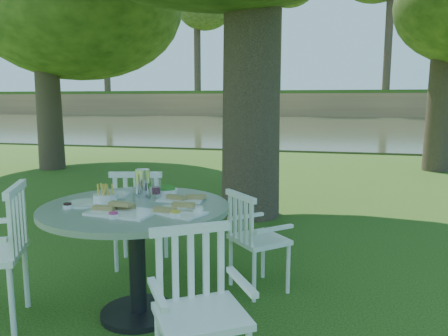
% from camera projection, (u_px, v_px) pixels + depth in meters
% --- Properties ---
extents(ground, '(140.00, 140.00, 0.00)m').
position_uv_depth(ground, '(220.00, 248.00, 4.72)').
color(ground, '#1B3D0C').
rests_on(ground, ground).
extents(table, '(1.34, 1.34, 0.84)m').
position_uv_depth(table, '(136.00, 228.00, 3.15)').
color(table, black).
rests_on(table, ground).
extents(chair_ne, '(0.58, 0.58, 0.84)m').
position_uv_depth(chair_ne, '(251.00, 234.00, 3.59)').
color(chair_ne, white).
rests_on(chair_ne, ground).
extents(chair_nw, '(0.57, 0.55, 0.94)m').
position_uv_depth(chair_nw, '(139.00, 211.00, 4.09)').
color(chair_nw, white).
rests_on(chair_nw, ground).
extents(chair_sw, '(0.65, 0.66, 1.00)m').
position_uv_depth(chair_sw, '(1.00, 244.00, 3.06)').
color(chair_sw, white).
rests_on(chair_sw, ground).
extents(chair_se, '(0.61, 0.61, 0.90)m').
position_uv_depth(chair_se, '(196.00, 297.00, 2.36)').
color(chair_se, white).
rests_on(chair_se, ground).
extents(tableware, '(1.08, 0.81, 0.22)m').
position_uv_depth(tableware, '(136.00, 197.00, 3.19)').
color(tableware, white).
rests_on(tableware, table).
extents(river, '(100.00, 28.00, 0.12)m').
position_uv_depth(river, '(311.00, 126.00, 26.81)').
color(river, '#323720').
rests_on(river, ground).
extents(far_bank, '(100.00, 18.00, 15.20)m').
position_uv_depth(far_bank, '(324.00, 42.00, 43.03)').
color(far_bank, '#956E45').
rests_on(far_bank, ground).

